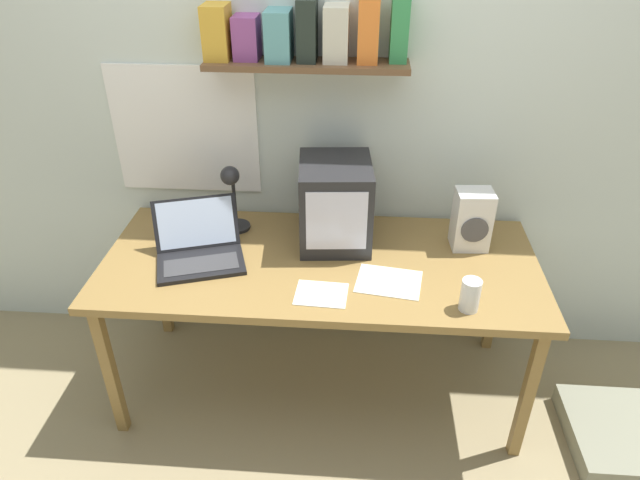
{
  "coord_description": "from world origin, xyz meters",
  "views": [
    {
      "loc": [
        0.15,
        -1.99,
        2.07
      ],
      "look_at": [
        0.0,
        0.0,
        0.82
      ],
      "focal_mm": 32.0,
      "sensor_mm": 36.0,
      "label": 1
    }
  ],
  "objects": [
    {
      "name": "printed_handout",
      "position": [
        0.02,
        -0.24,
        0.72
      ],
      "size": [
        0.21,
        0.17,
        0.0
      ],
      "rotation": [
        0.0,
        0.0,
        -0.06
      ],
      "color": "white",
      "rests_on": "corner_desk"
    },
    {
      "name": "corner_desk",
      "position": [
        0.0,
        0.0,
        0.67
      ],
      "size": [
        1.83,
        0.79,
        0.72
      ],
      "color": "olive",
      "rests_on": "ground_plane"
    },
    {
      "name": "loose_paper_near_laptop",
      "position": [
        0.29,
        -0.14,
        0.72
      ],
      "size": [
        0.28,
        0.23,
        0.0
      ],
      "rotation": [
        0.0,
        0.0,
        -0.15
      ],
      "color": "white",
      "rests_on": "corner_desk"
    },
    {
      "name": "floor_cushion",
      "position": [
        1.34,
        -0.26,
        0.05
      ],
      "size": [
        0.47,
        0.47,
        0.1
      ],
      "color": "gray",
      "rests_on": "ground_plane"
    },
    {
      "name": "space_heater",
      "position": [
        0.64,
        0.16,
        0.85
      ],
      "size": [
        0.16,
        0.14,
        0.26
      ],
      "rotation": [
        0.0,
        0.0,
        0.06
      ],
      "color": "white",
      "rests_on": "corner_desk"
    },
    {
      "name": "ground_plane",
      "position": [
        0.0,
        0.0,
        0.0
      ],
      "size": [
        12.0,
        12.0,
        0.0
      ],
      "primitive_type": "plane",
      "color": "#958561"
    },
    {
      "name": "crt_monitor",
      "position": [
        0.05,
        0.17,
        0.91
      ],
      "size": [
        0.33,
        0.38,
        0.37
      ],
      "rotation": [
        0.0,
        0.0,
        0.08
      ],
      "color": "#232326",
      "rests_on": "corner_desk"
    },
    {
      "name": "desk_lamp",
      "position": [
        -0.4,
        0.21,
        0.93
      ],
      "size": [
        0.12,
        0.15,
        0.33
      ],
      "rotation": [
        0.0,
        0.0,
        0.04
      ],
      "color": "#232326",
      "rests_on": "corner_desk"
    },
    {
      "name": "laptop",
      "position": [
        -0.51,
        -0.02,
        0.78
      ],
      "size": [
        0.43,
        0.41,
        0.22
      ],
      "rotation": [
        0.0,
        0.0,
        0.31
      ],
      "color": "black",
      "rests_on": "corner_desk"
    },
    {
      "name": "juice_glass",
      "position": [
        0.58,
        -0.28,
        0.78
      ],
      "size": [
        0.07,
        0.07,
        0.13
      ],
      "color": "white",
      "rests_on": "corner_desk"
    },
    {
      "name": "back_wall",
      "position": [
        -0.01,
        0.45,
        1.31
      ],
      "size": [
        5.6,
        0.24,
        2.6
      ],
      "color": "silver",
      "rests_on": "ground_plane"
    }
  ]
}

